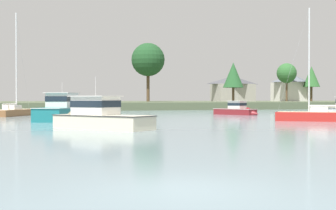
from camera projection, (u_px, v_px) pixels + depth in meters
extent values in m
plane|color=gray|center=(182.00, 188.00, 12.51)|extent=(544.92, 544.92, 0.00)
cube|color=#4C563D|center=(27.00, 105.00, 113.06)|extent=(245.21, 56.91, 1.46)
cube|color=#B2231E|center=(315.00, 120.00, 49.05)|extent=(7.16, 6.12, 1.51)
cube|color=#CCB78E|center=(315.00, 112.00, 49.04)|extent=(6.66, 5.66, 0.04)
cube|color=silver|center=(319.00, 109.00, 48.91)|extent=(2.08, 2.00, 0.45)
cylinder|color=silver|center=(309.00, 60.00, 49.17)|extent=(0.15, 0.15, 10.22)
cylinder|color=silver|center=(325.00, 106.00, 48.73)|extent=(2.46, 1.92, 0.12)
cylinder|color=silver|center=(325.00, 106.00, 48.73)|extent=(2.23, 1.75, 0.14)
cylinder|color=#999999|center=(293.00, 60.00, 49.68)|extent=(2.41, 1.85, 10.17)
cube|color=beige|center=(103.00, 126.00, 36.43)|extent=(6.74, 7.78, 1.60)
cone|color=beige|center=(66.00, 124.00, 38.69)|extent=(3.16, 3.14, 2.31)
cube|color=black|center=(103.00, 115.00, 36.42)|extent=(6.92, 7.97, 0.05)
cube|color=silver|center=(96.00, 106.00, 36.84)|extent=(3.50, 3.71, 1.34)
cube|color=#19232D|center=(96.00, 104.00, 36.84)|extent=(3.57, 3.78, 0.48)
cube|color=beige|center=(96.00, 96.00, 36.83)|extent=(3.99, 4.20, 0.06)
cylinder|color=silver|center=(96.00, 86.00, 36.82)|extent=(0.03, 0.03, 1.41)
cube|color=#196B70|center=(62.00, 118.00, 50.31)|extent=(6.37, 9.08, 2.08)
cone|color=#196B70|center=(77.00, 116.00, 54.64)|extent=(3.31, 3.30, 2.48)
cube|color=silver|center=(62.00, 108.00, 50.29)|extent=(6.55, 9.29, 0.05)
cube|color=silver|center=(62.00, 100.00, 50.29)|extent=(3.46, 3.96, 1.42)
cube|color=#19232D|center=(62.00, 99.00, 50.29)|extent=(3.52, 4.04, 0.51)
cube|color=beige|center=(62.00, 93.00, 50.28)|extent=(3.95, 4.48, 0.06)
cylinder|color=silver|center=(62.00, 88.00, 50.28)|extent=(0.03, 0.03, 1.01)
cylinder|color=#999999|center=(335.00, 81.00, 83.57)|extent=(0.49, 2.93, 9.04)
cube|color=brown|center=(14.00, 115.00, 64.22)|extent=(6.58, 9.26, 1.35)
cube|color=#CCB78E|center=(14.00, 109.00, 64.21)|extent=(6.04, 8.63, 0.04)
cube|color=silver|center=(12.00, 107.00, 63.76)|extent=(2.42, 2.55, 0.55)
cylinder|color=silver|center=(16.00, 61.00, 64.84)|extent=(0.18, 0.18, 12.48)
cylinder|color=silver|center=(10.00, 104.00, 63.12)|extent=(1.83, 3.28, 0.15)
cylinder|color=silver|center=(10.00, 104.00, 63.12)|extent=(1.66, 2.96, 0.14)
cylinder|color=#999999|center=(23.00, 62.00, 66.63)|extent=(1.73, 3.23, 12.43)
cube|color=maroon|center=(235.00, 113.00, 68.54)|extent=(4.40, 6.31, 1.27)
cone|color=maroon|center=(253.00, 114.00, 66.35)|extent=(2.28, 2.29, 1.70)
cube|color=silver|center=(235.00, 109.00, 68.53)|extent=(4.52, 6.45, 0.05)
cube|color=silver|center=(237.00, 105.00, 68.25)|extent=(2.27, 2.51, 1.03)
cube|color=#19232D|center=(237.00, 104.00, 68.25)|extent=(2.31, 2.56, 0.37)
cube|color=beige|center=(237.00, 101.00, 68.24)|extent=(2.59, 2.84, 0.06)
cylinder|color=silver|center=(237.00, 98.00, 68.24)|extent=(0.03, 0.03, 0.79)
cylinder|color=brown|center=(311.00, 89.00, 134.60)|extent=(0.55, 0.55, 6.40)
cone|color=#2D602D|center=(311.00, 77.00, 134.56)|extent=(4.52, 4.52, 5.52)
cylinder|color=brown|center=(148.00, 84.00, 122.76)|extent=(0.77, 0.77, 8.46)
sphere|color=#1E4723|center=(148.00, 60.00, 122.68)|extent=(8.17, 8.17, 8.17)
cylinder|color=brown|center=(233.00, 90.00, 106.27)|extent=(0.52, 0.52, 5.12)
cone|color=#235128|center=(233.00, 75.00, 106.23)|extent=(4.37, 4.37, 5.34)
cylinder|color=brown|center=(287.00, 89.00, 131.46)|extent=(0.54, 0.54, 6.26)
sphere|color=#2D602D|center=(287.00, 73.00, 131.40)|extent=(5.21, 5.21, 5.21)
cube|color=#9E998E|center=(233.00, 93.00, 134.87)|extent=(10.22, 7.19, 4.64)
pyramid|color=#47474C|center=(233.00, 80.00, 134.82)|extent=(11.03, 7.76, 2.13)
cube|color=silver|center=(291.00, 92.00, 138.44)|extent=(8.19, 8.29, 5.24)
pyramid|color=#565B66|center=(291.00, 78.00, 138.39)|extent=(8.85, 8.95, 2.35)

